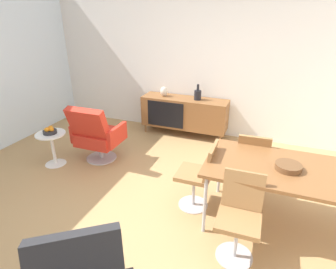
% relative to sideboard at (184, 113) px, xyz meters
% --- Properties ---
extents(ground_plane, '(8.32, 8.32, 0.00)m').
position_rel_sideboard_xyz_m(ground_plane, '(0.40, -2.30, -0.44)').
color(ground_plane, tan).
extents(wall_back, '(6.80, 0.12, 2.80)m').
position_rel_sideboard_xyz_m(wall_back, '(0.40, 0.30, 0.96)').
color(wall_back, white).
rests_on(wall_back, ground_plane).
extents(sideboard, '(1.60, 0.45, 0.72)m').
position_rel_sideboard_xyz_m(sideboard, '(0.00, 0.00, 0.00)').
color(sideboard, brown).
rests_on(sideboard, ground_plane).
extents(vase_cobalt, '(0.14, 0.14, 0.18)m').
position_rel_sideboard_xyz_m(vase_cobalt, '(-0.41, 0.00, 0.37)').
color(vase_cobalt, beige).
rests_on(vase_cobalt, sideboard).
extents(vase_sculptural_dark, '(0.13, 0.13, 0.28)m').
position_rel_sideboard_xyz_m(vase_sculptural_dark, '(0.24, 0.00, 0.38)').
color(vase_sculptural_dark, black).
rests_on(vase_sculptural_dark, sideboard).
extents(dining_table, '(1.60, 0.90, 0.74)m').
position_rel_sideboard_xyz_m(dining_table, '(1.73, -2.01, 0.26)').
color(dining_table, brown).
rests_on(dining_table, ground_plane).
extents(wooden_bowl_on_table, '(0.26, 0.26, 0.06)m').
position_rel_sideboard_xyz_m(wooden_bowl_on_table, '(1.76, -2.04, 0.33)').
color(wooden_bowl_on_table, brown).
rests_on(wooden_bowl_on_table, dining_table).
extents(dining_chair_back_left, '(0.42, 0.44, 0.86)m').
position_rel_sideboard_xyz_m(dining_chair_back_left, '(1.38, -1.45, 0.03)').
color(dining_chair_back_left, '#9E7042').
rests_on(dining_chair_back_left, ground_plane).
extents(dining_chair_near_window, '(0.43, 0.40, 0.86)m').
position_rel_sideboard_xyz_m(dining_chair_near_window, '(0.84, -2.01, 0.03)').
color(dining_chair_near_window, '#9E7042').
rests_on(dining_chair_near_window, ground_plane).
extents(dining_chair_front_left, '(0.41, 0.43, 0.86)m').
position_rel_sideboard_xyz_m(dining_chair_front_left, '(1.38, -2.57, 0.03)').
color(dining_chair_front_left, '#9E7042').
rests_on(dining_chair_front_left, ground_plane).
extents(lounge_chair_red, '(0.72, 0.66, 0.95)m').
position_rel_sideboard_xyz_m(lounge_chair_red, '(-0.95, -1.47, 0.03)').
color(lounge_chair_red, red).
rests_on(lounge_chair_red, ground_plane).
extents(side_table_round, '(0.44, 0.44, 0.52)m').
position_rel_sideboard_xyz_m(side_table_round, '(-1.52, -1.81, -0.12)').
color(side_table_round, white).
rests_on(side_table_round, ground_plane).
extents(fruit_bowl, '(0.20, 0.20, 0.11)m').
position_rel_sideboard_xyz_m(fruit_bowl, '(-1.52, -1.81, 0.12)').
color(fruit_bowl, '#262628').
rests_on(fruit_bowl, side_table_round).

